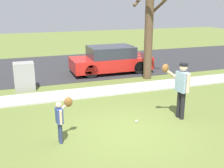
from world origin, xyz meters
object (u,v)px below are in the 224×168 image
person_child (62,115)px  baseball (136,121)px  utility_cabinet (24,77)px  person_adult (181,85)px  street_tree_near (149,20)px  parked_hatchback_red (111,60)px

person_child → baseball: size_ratio=15.37×
person_child → utility_cabinet: 4.92m
person_adult → street_tree_near: size_ratio=0.34×
utility_cabinet → parked_hatchback_red: parked_hatchback_red is taller
person_adult → utility_cabinet: size_ratio=1.51×
person_adult → street_tree_near: street_tree_near is taller
person_adult → person_child: 3.68m
person_child → parked_hatchback_red: (3.57, 6.51, -0.07)m
utility_cabinet → street_tree_near: street_tree_near is taller
person_adult → parked_hatchback_red: (-0.09, 6.19, -0.42)m
person_adult → parked_hatchback_red: person_adult is taller
utility_cabinet → baseball: bearing=-55.9°
baseball → person_adult: bearing=-5.7°
parked_hatchback_red → utility_cabinet: bearing=21.1°
utility_cabinet → street_tree_near: size_ratio=0.23×
person_adult → street_tree_near: bearing=-109.7°
person_adult → baseball: size_ratio=23.43×
street_tree_near → utility_cabinet: bearing=-179.9°
baseball → utility_cabinet: (-2.99, 4.41, 0.54)m
person_adult → baseball: bearing=-11.0°
street_tree_near → person_adult: bearing=-104.4°
person_adult → baseball: (-1.37, 0.14, -1.05)m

